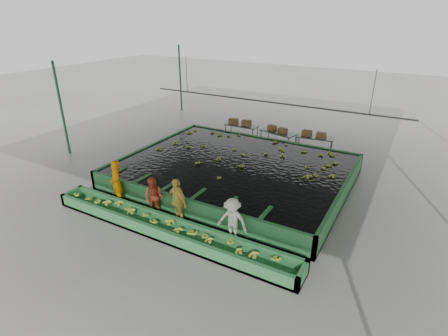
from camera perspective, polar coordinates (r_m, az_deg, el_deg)
The scene contains 21 objects.
ground at distance 15.31m, azimuth -0.93°, elevation -4.08°, with size 80.00×80.00×0.00m, color gray.
shed_roof at distance 13.68m, azimuth -1.07°, elevation 14.71°, with size 20.00×22.00×0.04m, color #95979A.
shed_posts at distance 14.30m, azimuth -0.99°, elevation 4.78°, with size 20.00×22.00×5.00m, color #295F3E, non-canonical shape.
flotation_tank at distance 16.29m, azimuth 1.74°, elevation -0.52°, with size 10.00×8.00×0.90m, color #2D723B, non-canonical shape.
tank_water at distance 16.13m, azimuth 1.75°, elevation 0.77°, with size 9.70×7.70×0.00m, color black.
sorting_trough at distance 12.66m, azimuth -9.33°, elevation -9.73°, with size 10.00×1.00×0.50m, color #2D723B, non-canonical shape.
cableway_rail at distance 18.47m, azimuth 7.03°, elevation 10.68°, with size 0.08×0.08×14.00m, color #59605B.
rail_hanger_left at distance 20.68m, azimuth -6.12°, elevation 14.97°, with size 0.04×0.04×2.00m, color #59605B.
rail_hanger_right at distance 17.03m, azimuth 23.16°, elevation 11.27°, with size 0.04×0.04×2.00m, color #59605B.
worker_a at distance 14.74m, azimuth -17.17°, elevation -2.29°, with size 0.69×0.46×1.90m, color orange.
worker_b at distance 13.57m, azimuth -11.39°, elevation -4.70°, with size 0.78×0.61×1.60m, color #C64F2B.
worker_c at distance 12.89m, azimuth -7.68°, elevation -5.44°, with size 1.08×0.45×1.84m, color #E2C84C.
worker_d at distance 11.86m, azimuth 1.35°, elevation -8.60°, with size 1.07×0.61×1.65m, color #EBEBCE.
packing_table_left at distance 21.71m, azimuth 2.87°, elevation 5.91°, with size 2.04×0.82×0.93m, color #59605B, non-canonical shape.
packing_table_mid at distance 20.52m, azimuth 8.78°, elevation 4.60°, with size 2.12×0.85×0.96m, color #59605B, non-canonical shape.
packing_table_right at distance 20.20m, azimuth 14.51°, elevation 3.74°, with size 2.05×0.82×0.93m, color #59605B, non-canonical shape.
box_stack_left at distance 21.63m, azimuth 2.60°, elevation 7.14°, with size 1.39×0.39×0.30m, color brown, non-canonical shape.
box_stack_mid at distance 20.43m, azimuth 8.68°, elevation 5.95°, with size 1.24×0.34×0.27m, color brown, non-canonical shape.
box_stack_right at distance 20.04m, azimuth 14.44°, elevation 5.00°, with size 1.32×0.36×0.28m, color brown, non-canonical shape.
floating_bananas at distance 16.78m, azimuth 3.04°, elevation 1.71°, with size 9.41×6.42×0.13m, color #96A82E, non-canonical shape.
trough_bananas at distance 12.58m, azimuth -9.38°, elevation -9.16°, with size 8.65×0.58×0.12m, color #96A82E, non-canonical shape.
Camera 1 is at (6.88, -11.62, 7.23)m, focal length 28.00 mm.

